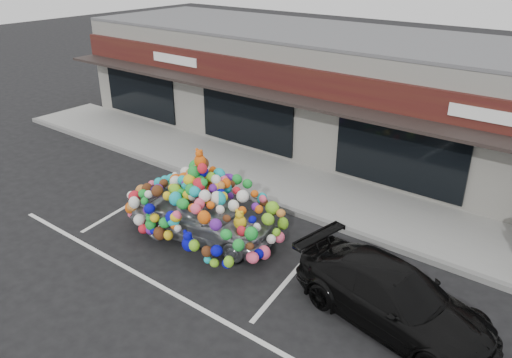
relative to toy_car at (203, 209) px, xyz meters
The scene contains 9 objects.
ground 0.85m from the toy_car, 43.38° to the left, with size 90.00×90.00×0.00m, color black.
shop_building 8.59m from the toy_car, 89.69° to the left, with size 24.00×7.20×4.31m.
sidewalk 4.12m from the toy_car, 89.35° to the left, with size 26.00×3.00×0.15m, color gray.
kerb 2.66m from the toy_car, 88.97° to the left, with size 26.00×0.18×0.16m, color slate.
parking_stripe_left 3.27m from the toy_car, behind, with size 0.12×4.40×0.01m, color silver.
parking_stripe_mid 2.98m from the toy_car, ahead, with size 0.12×4.40×0.01m, color silver.
lane_line 3.16m from the toy_car, 47.81° to the right, with size 14.00×0.12×0.01m, color silver.
toy_car is the anchor object (origin of this frame).
black_sedan 5.44m from the toy_car, ahead, with size 4.41×1.79×1.28m, color black.
Camera 1 is at (8.23, -8.42, 7.17)m, focal length 35.00 mm.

